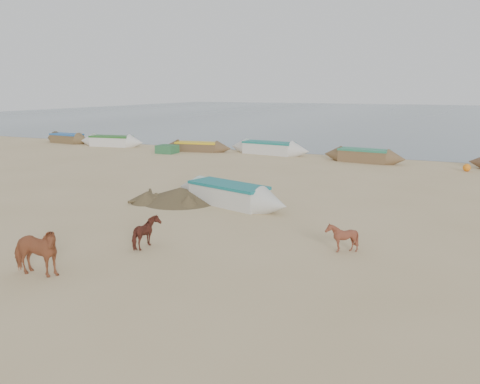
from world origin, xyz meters
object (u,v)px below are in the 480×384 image
(calf_front, at_px, (342,237))
(calf_right, at_px, (147,233))
(cow_adult, at_px, (35,252))
(near_canoe, at_px, (228,194))

(calf_front, relative_size, calf_right, 0.95)
(cow_adult, xyz_separation_m, calf_front, (6.72, 5.05, -0.21))
(cow_adult, distance_m, calf_right, 3.26)
(near_canoe, bearing_deg, cow_adult, -81.28)
(near_canoe, bearing_deg, calf_front, -18.08)
(calf_front, distance_m, near_canoe, 6.70)
(calf_front, bearing_deg, calf_right, -57.55)
(cow_adult, height_order, calf_right, cow_adult)
(calf_right, distance_m, near_canoe, 5.86)
(calf_front, bearing_deg, near_canoe, -112.89)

